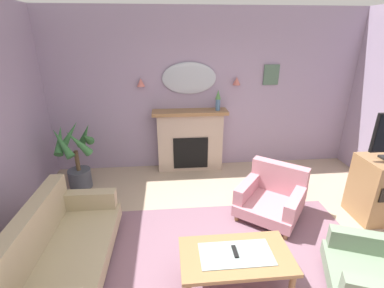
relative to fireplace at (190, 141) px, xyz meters
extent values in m
cube|color=tan|center=(0.31, -2.73, -0.62)|extent=(6.65, 6.81, 0.10)
cube|color=#9E8CA8|center=(0.31, 0.22, 0.87)|extent=(6.65, 0.10, 2.89)
cube|color=#7F5B6B|center=(0.31, -2.53, -0.56)|extent=(3.20, 2.40, 0.01)
cube|color=tan|center=(0.00, 0.01, -0.02)|extent=(1.20, 0.28, 1.10)
cube|color=black|center=(0.00, -0.09, -0.19)|extent=(0.64, 0.12, 0.60)
cube|color=olive|center=(0.00, -0.01, 0.56)|extent=(1.36, 0.36, 0.06)
cylinder|color=#4C7093|center=(0.50, -0.03, 0.69)|extent=(0.08, 0.08, 0.20)
cone|color=#4C8447|center=(0.50, -0.03, 0.87)|extent=(0.10, 0.10, 0.16)
ellipsoid|color=#B2BCC6|center=(0.00, 0.14, 1.14)|extent=(0.96, 0.06, 0.56)
cone|color=#D17066|center=(-0.85, 0.09, 1.09)|extent=(0.14, 0.14, 0.14)
cone|color=#D17066|center=(0.85, 0.09, 1.09)|extent=(0.14, 0.14, 0.14)
cube|color=#4C6B56|center=(1.50, 0.15, 1.18)|extent=(0.28, 0.03, 0.36)
cube|color=olive|center=(0.21, -2.76, -0.15)|extent=(1.10, 0.60, 0.04)
cube|color=#8C9E99|center=(0.21, -2.76, -0.13)|extent=(0.72, 0.36, 0.01)
cylinder|color=olive|center=(-0.28, -2.52, -0.37)|extent=(0.06, 0.06, 0.40)
cylinder|color=olive|center=(0.70, -2.52, -0.37)|extent=(0.06, 0.06, 0.40)
cube|color=black|center=(0.21, -2.74, -0.12)|extent=(0.04, 0.16, 0.02)
cube|color=tan|center=(-1.52, -2.36, -0.38)|extent=(0.86, 1.71, 0.18)
cube|color=tan|center=(-1.87, -2.35, -0.05)|extent=(0.20, 1.70, 0.48)
cube|color=tan|center=(-1.51, -1.58, -0.17)|extent=(0.76, 0.17, 0.24)
cylinder|color=olive|center=(-1.17, -1.59, -0.52)|extent=(0.07, 0.07, 0.10)
cylinder|color=olive|center=(-1.85, -1.58, -0.52)|extent=(0.07, 0.07, 0.10)
cube|color=#B77A84|center=(0.99, -1.63, -0.39)|extent=(1.12, 1.12, 0.16)
cube|color=#B77A84|center=(1.20, -1.37, -0.09)|extent=(0.72, 0.62, 0.45)
cube|color=#B77A84|center=(0.72, -1.42, -0.20)|extent=(0.56, 0.65, 0.22)
cube|color=#B77A84|center=(1.25, -1.84, -0.20)|extent=(0.56, 0.65, 0.22)
cylinder|color=olive|center=(0.51, -1.68, -0.52)|extent=(0.06, 0.06, 0.10)
cylinder|color=olive|center=(1.04, -2.11, -0.52)|extent=(0.06, 0.06, 0.10)
cylinder|color=olive|center=(0.93, -1.15, -0.52)|extent=(0.06, 0.06, 0.10)
cylinder|color=olive|center=(1.46, -1.58, -0.52)|extent=(0.06, 0.06, 0.10)
cube|color=gray|center=(1.54, -2.95, -0.39)|extent=(1.04, 1.04, 0.16)
cube|color=gray|center=(1.66, -2.64, -0.20)|extent=(0.72, 0.39, 0.22)
cylinder|color=olive|center=(1.35, -2.51, -0.52)|extent=(0.06, 0.06, 0.10)
cylinder|color=#474C56|center=(-1.92, -0.53, -0.41)|extent=(0.37, 0.37, 0.32)
cylinder|color=brown|center=(-1.92, -0.53, -0.07)|extent=(0.07, 0.07, 0.35)
cone|color=#38753D|center=(-1.72, -0.51, 0.31)|extent=(0.19, 0.53, 0.38)
cone|color=#38753D|center=(-1.79, -0.37, 0.31)|extent=(0.40, 0.37, 0.51)
cone|color=#38753D|center=(-2.04, -0.36, 0.31)|extent=(0.42, 0.36, 0.50)
cone|color=#38753D|center=(-2.13, -0.55, 0.31)|extent=(0.19, 0.50, 0.44)
cone|color=#38753D|center=(-2.04, -0.70, 0.31)|extent=(0.44, 0.38, 0.48)
cone|color=#38753D|center=(-1.80, -0.70, 0.31)|extent=(0.41, 0.35, 0.51)
camera|label=1|loc=(-0.41, -4.80, 1.88)|focal=25.75mm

